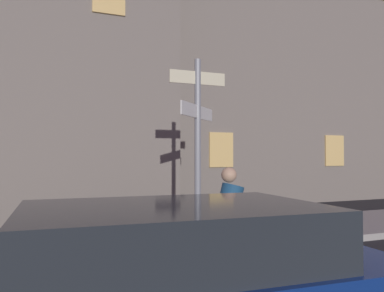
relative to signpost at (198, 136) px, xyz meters
The scene contains 5 objects.
sidewalk_kerb 2.33m from the signpost, 56.42° to the left, with size 40.00×2.72×0.14m, color #9E9991.
signpost is the anchor object (origin of this frame).
car_side_parked 4.42m from the signpost, 118.64° to the right, with size 4.54×2.06×1.38m.
cyclist 2.18m from the signpost, 95.97° to the right, with size 1.82×0.34×1.61m.
building_right_block 12.74m from the signpost, 59.27° to the left, with size 12.40×8.18×17.04m.
Camera 1 is at (-3.38, -0.17, 1.76)m, focal length 36.20 mm.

